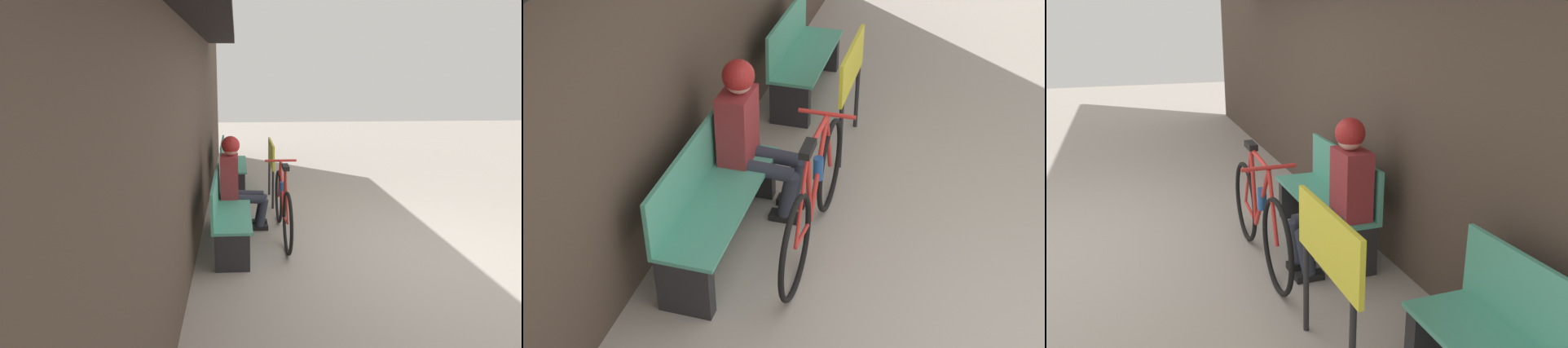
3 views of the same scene
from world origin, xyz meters
TOP-DOWN VIEW (x-y plane):
  - ground_plane at (0.00, 0.00)m, footprint 24.00×24.00m
  - storefront_wall at (0.00, 2.48)m, footprint 12.00×0.56m
  - park_bench_near at (0.54, 2.10)m, footprint 1.44×0.42m
  - bicycle at (0.74, 1.44)m, footprint 1.70×0.40m
  - person_seated at (1.05, 2.00)m, footprint 0.34×0.60m
  - park_bench_far at (2.94, 2.09)m, footprint 1.29×0.42m
  - signboard at (2.11, 1.47)m, footprint 0.86×0.04m

SIDE VIEW (x-z plane):
  - ground_plane at x=0.00m, z-range 0.00..0.00m
  - park_bench_far at x=2.94m, z-range -0.05..0.78m
  - park_bench_near at x=0.54m, z-range -0.04..0.79m
  - bicycle at x=0.74m, z-range -0.08..0.87m
  - person_seated at x=1.05m, z-range 0.08..1.29m
  - signboard at x=2.11m, z-range 0.23..1.17m
  - storefront_wall at x=0.00m, z-range 0.06..3.26m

